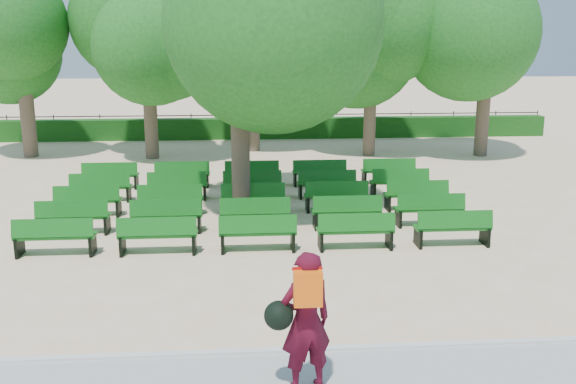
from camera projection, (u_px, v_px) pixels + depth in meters
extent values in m
plane|color=beige|center=(278.00, 228.00, 15.09)|extent=(120.00, 120.00, 0.00)
cube|color=silver|center=(306.00, 351.00, 9.02)|extent=(30.00, 0.12, 0.10)
cube|color=#164E14|center=(259.00, 128.00, 28.56)|extent=(26.00, 0.70, 0.90)
cube|color=#116217|center=(254.00, 197.00, 16.33)|extent=(1.64, 0.57, 0.05)
cube|color=#116217|center=(254.00, 190.00, 16.09)|extent=(1.61, 0.24, 0.38)
cylinder|color=brown|center=(240.00, 151.00, 15.83)|extent=(0.46, 0.46, 3.28)
ellipsoid|color=#1D671E|center=(238.00, 25.00, 15.13)|extent=(4.97, 4.97, 4.47)
imported|color=#440919|center=(306.00, 322.00, 7.84)|extent=(0.75, 0.60, 1.80)
cube|color=#FF610D|center=(308.00, 288.00, 7.52)|extent=(0.34, 0.17, 0.42)
sphere|color=black|center=(279.00, 315.00, 7.73)|extent=(0.36, 0.36, 0.36)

